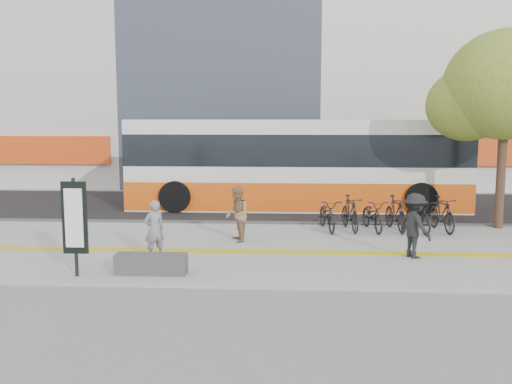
# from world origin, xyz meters

# --- Properties ---
(ground) EXTENTS (120.00, 120.00, 0.00)m
(ground) POSITION_xyz_m (0.00, 0.00, 0.00)
(ground) COLOR slate
(ground) RESTS_ON ground
(sidewalk) EXTENTS (40.00, 7.00, 0.08)m
(sidewalk) POSITION_xyz_m (0.00, 1.50, 0.04)
(sidewalk) COLOR gray
(sidewalk) RESTS_ON ground
(tactile_strip) EXTENTS (40.00, 0.45, 0.01)m
(tactile_strip) POSITION_xyz_m (0.00, 1.00, 0.09)
(tactile_strip) COLOR gold
(tactile_strip) RESTS_ON sidewalk
(street) EXTENTS (40.00, 8.00, 0.06)m
(street) POSITION_xyz_m (0.00, 9.00, 0.03)
(street) COLOR black
(street) RESTS_ON ground
(curb) EXTENTS (40.00, 0.25, 0.14)m
(curb) POSITION_xyz_m (0.00, 5.00, 0.07)
(curb) COLOR #323234
(curb) RESTS_ON ground
(bench) EXTENTS (1.60, 0.45, 0.45)m
(bench) POSITION_xyz_m (-2.60, -1.20, 0.30)
(bench) COLOR #323234
(bench) RESTS_ON sidewalk
(signboard) EXTENTS (0.55, 0.10, 2.20)m
(signboard) POSITION_xyz_m (-4.20, -1.51, 1.37)
(signboard) COLOR black
(signboard) RESTS_ON sidewalk
(street_tree) EXTENTS (4.40, 3.80, 6.31)m
(street_tree) POSITION_xyz_m (7.18, 4.82, 4.51)
(street_tree) COLOR #362318
(street_tree) RESTS_ON sidewalk
(bus) EXTENTS (12.99, 3.08, 3.46)m
(bus) POSITION_xyz_m (0.77, 8.50, 1.69)
(bus) COLOR silver
(bus) RESTS_ON street
(bicycle_row) EXTENTS (4.40, 1.96, 1.10)m
(bicycle_row) POSITION_xyz_m (3.43, 4.00, 0.60)
(bicycle_row) COLOR black
(bicycle_row) RESTS_ON sidewalk
(seated_woman) EXTENTS (0.64, 0.61, 1.47)m
(seated_woman) POSITION_xyz_m (-2.86, 0.18, 0.81)
(seated_woman) COLOR black
(seated_woman) RESTS_ON sidewalk
(pedestrian_tan) EXTENTS (0.79, 0.91, 1.58)m
(pedestrian_tan) POSITION_xyz_m (-0.97, 2.19, 0.87)
(pedestrian_tan) COLOR #8E6C48
(pedestrian_tan) RESTS_ON sidewalk
(pedestrian_dark) EXTENTS (1.03, 1.21, 1.63)m
(pedestrian_dark) POSITION_xyz_m (3.65, 0.66, 0.89)
(pedestrian_dark) COLOR black
(pedestrian_dark) RESTS_ON sidewalk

